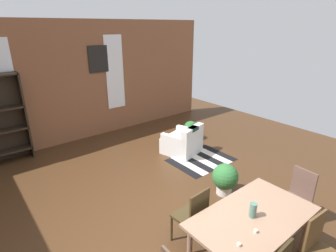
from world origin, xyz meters
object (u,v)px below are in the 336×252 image
at_px(dining_chair_head_right, 297,196).
at_px(armchair_white, 183,142).
at_px(dining_table, 253,221).
at_px(dining_chair_near_right, 321,249).
at_px(potted_plant_by_shelf, 191,129).
at_px(vase_on_table, 253,210).
at_px(potted_plant_corner, 225,178).
at_px(dining_chair_far_left, 193,215).

bearing_deg(dining_chair_head_right, armchair_white, 83.80).
height_order(dining_table, armchair_white, dining_table).
relative_size(dining_chair_near_right, potted_plant_by_shelf, 1.79).
relative_size(vase_on_table, potted_plant_corner, 0.32).
height_order(armchair_white, potted_plant_corner, armchair_white).
relative_size(vase_on_table, dining_chair_far_left, 0.21).
bearing_deg(armchair_white, dining_chair_far_left, -129.34).
bearing_deg(potted_plant_corner, dining_table, -128.42).
bearing_deg(potted_plant_corner, armchair_white, 72.68).
relative_size(vase_on_table, dining_chair_head_right, 0.21).
bearing_deg(dining_chair_head_right, potted_plant_by_shelf, 73.12).
bearing_deg(dining_chair_near_right, potted_plant_corner, 72.94).
distance_m(potted_plant_by_shelf, potted_plant_corner, 2.68).
distance_m(armchair_white, potted_plant_by_shelf, 0.91).
bearing_deg(potted_plant_by_shelf, dining_chair_head_right, -106.88).
relative_size(vase_on_table, armchair_white, 0.20).
bearing_deg(dining_chair_near_right, potted_plant_by_shelf, 65.86).
bearing_deg(dining_chair_near_right, dining_chair_head_right, 40.19).
height_order(dining_table, dining_chair_near_right, dining_chair_near_right).
height_order(dining_chair_near_right, dining_chair_far_left, same).
relative_size(vase_on_table, dining_chair_near_right, 0.21).
bearing_deg(armchair_white, potted_plant_by_shelf, 34.16).
bearing_deg(dining_chair_head_right, potted_plant_corner, 100.64).
bearing_deg(potted_plant_by_shelf, dining_chair_far_left, -133.12).
bearing_deg(dining_table, potted_plant_by_shelf, 57.17).
bearing_deg(vase_on_table, armchair_white, 62.71).
bearing_deg(dining_chair_far_left, armchair_white, 50.66).
relative_size(dining_table, dining_chair_head_right, 1.78).
bearing_deg(potted_plant_by_shelf, dining_table, -122.83).
relative_size(dining_table, armchair_white, 1.73).
distance_m(dining_table, dining_chair_far_left, 0.82).
xyz_separation_m(dining_table, dining_chair_near_right, (0.39, -0.71, -0.16)).
height_order(potted_plant_by_shelf, potted_plant_corner, potted_plant_corner).
xyz_separation_m(armchair_white, potted_plant_by_shelf, (0.75, 0.51, 0.02)).
relative_size(dining_chair_far_left, armchair_white, 0.97).
xyz_separation_m(dining_table, potted_plant_corner, (0.99, 1.24, -0.34)).
xyz_separation_m(dining_chair_head_right, dining_chair_near_right, (-0.83, -0.70, 0.00)).
xyz_separation_m(dining_chair_far_left, potted_plant_by_shelf, (2.68, 2.86, -0.22)).
bearing_deg(potted_plant_corner, dining_chair_head_right, -79.36).
distance_m(dining_table, potted_plant_by_shelf, 4.27).
distance_m(dining_chair_far_left, potted_plant_by_shelf, 3.93).
distance_m(dining_table, vase_on_table, 0.19).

